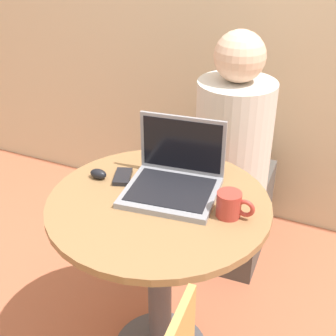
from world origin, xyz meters
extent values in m
cylinder|color=#4C4C51|center=(0.00, 0.00, 0.36)|extent=(0.09, 0.09, 0.68)
cylinder|color=olive|center=(0.00, 0.00, 0.71)|extent=(0.73, 0.73, 0.02)
cube|color=gray|center=(0.02, 0.05, 0.73)|extent=(0.33, 0.30, 0.02)
cube|color=black|center=(0.02, 0.05, 0.75)|extent=(0.29, 0.24, 0.00)
cube|color=gray|center=(0.01, 0.18, 0.85)|extent=(0.30, 0.05, 0.21)
cube|color=black|center=(0.01, 0.17, 0.85)|extent=(0.27, 0.04, 0.18)
cube|color=black|center=(-0.18, 0.07, 0.73)|extent=(0.09, 0.12, 0.02)
ellipsoid|color=black|center=(-0.25, 0.04, 0.74)|extent=(0.06, 0.04, 0.04)
cylinder|color=#B2382D|center=(0.23, 0.02, 0.77)|extent=(0.08, 0.08, 0.08)
torus|color=#B2382D|center=(0.28, 0.02, 0.77)|extent=(0.06, 0.01, 0.06)
cube|color=#4C4742|center=(0.06, 0.73, 0.22)|extent=(0.34, 0.48, 0.43)
cylinder|color=beige|center=(0.06, 0.62, 0.69)|extent=(0.33, 0.33, 0.51)
sphere|color=beige|center=(0.06, 0.62, 1.05)|extent=(0.21, 0.21, 0.21)
camera|label=1|loc=(0.55, -1.14, 1.57)|focal=50.00mm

